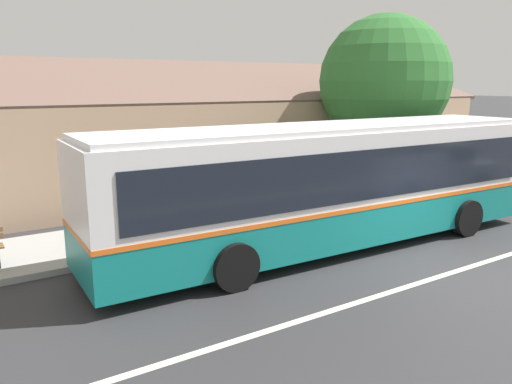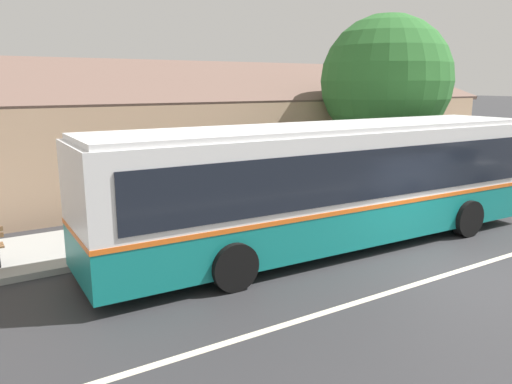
% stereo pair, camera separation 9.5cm
% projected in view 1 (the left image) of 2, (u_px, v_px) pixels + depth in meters
% --- Properties ---
extents(ground_plane, '(300.00, 300.00, 0.00)m').
position_uv_depth(ground_plane, '(461.00, 270.00, 11.12)').
color(ground_plane, '#2D2D30').
extents(sidewalk_far, '(60.00, 3.00, 0.15)m').
position_uv_depth(sidewalk_far, '(297.00, 210.00, 16.04)').
color(sidewalk_far, '#9E9E99').
rests_on(sidewalk_far, ground).
extents(lane_divider_stripe, '(60.00, 0.16, 0.01)m').
position_uv_depth(lane_divider_stripe, '(461.00, 270.00, 11.12)').
color(lane_divider_stripe, beige).
rests_on(lane_divider_stripe, ground).
extents(community_building, '(27.47, 10.06, 6.04)m').
position_uv_depth(community_building, '(168.00, 138.00, 21.16)').
color(community_building, tan).
rests_on(community_building, ground).
extents(transit_bus, '(12.40, 3.02, 3.09)m').
position_uv_depth(transit_bus, '(330.00, 182.00, 12.42)').
color(transit_bus, '#147F7A').
rests_on(transit_bus, ground).
extents(bench_down_street, '(1.81, 0.51, 0.94)m').
position_uv_depth(bench_down_street, '(179.00, 220.00, 13.05)').
color(bench_down_street, brown).
rests_on(bench_down_street, sidewalk_far).
extents(street_tree_primary, '(4.78, 4.78, 6.55)m').
position_uv_depth(street_tree_primary, '(384.00, 81.00, 18.30)').
color(street_tree_primary, '#4C3828').
rests_on(street_tree_primary, ground).
extents(bus_stop_sign, '(0.36, 0.07, 2.40)m').
position_uv_depth(bus_stop_sign, '(442.00, 153.00, 17.89)').
color(bus_stop_sign, gray).
rests_on(bus_stop_sign, sidewalk_far).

